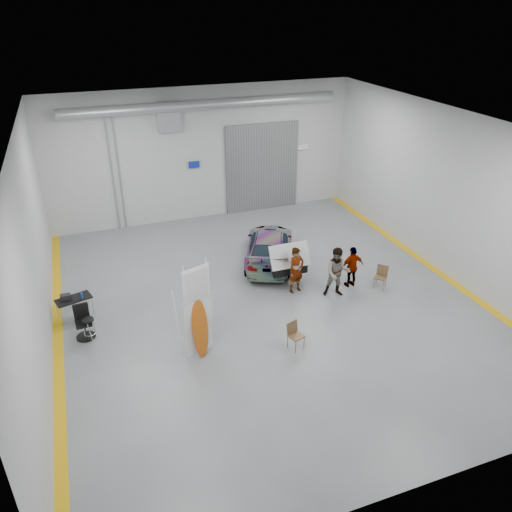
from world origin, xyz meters
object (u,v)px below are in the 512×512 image
object	(u,v)px
work_table	(71,299)
office_chair	(84,323)
person_a	(296,270)
folding_chair_near	(296,340)
folding_chair_far	(380,281)
sedan_car	(269,246)
surfboard_display	(196,321)
person_b	(337,272)
shop_stool	(90,329)
person_c	(352,267)

from	to	relation	value
work_table	office_chair	xyz separation A→B (m)	(0.28, -1.24, -0.22)
person_a	folding_chair_near	size ratio (longest dim) A/B	2.01
person_a	folding_chair_far	xyz separation A→B (m)	(2.94, -0.84, -0.59)
sedan_car	folding_chair_near	size ratio (longest dim) A/B	5.14
person_a	surfboard_display	world-z (taller)	surfboard_display
person_b	surfboard_display	xyz separation A→B (m)	(-5.38, -1.62, 0.35)
folding_chair_near	shop_stool	world-z (taller)	folding_chair_near
person_b	office_chair	world-z (taller)	person_b
sedan_car	shop_stool	world-z (taller)	sedan_car
person_c	work_table	bearing A→B (deg)	-10.65
shop_stool	work_table	distance (m)	1.53
surfboard_display	work_table	xyz separation A→B (m)	(-3.32, 3.37, -0.56)
surfboard_display	shop_stool	world-z (taller)	surfboard_display
work_table	person_b	bearing A→B (deg)	-11.41
folding_chair_near	shop_stool	xyz separation A→B (m)	(-5.73, 2.56, 0.10)
surfboard_display	person_b	bearing A→B (deg)	-2.12
person_a	office_chair	xyz separation A→B (m)	(-7.20, -0.21, -0.38)
work_table	office_chair	bearing A→B (deg)	-77.20
person_b	folding_chair_near	xyz separation A→B (m)	(-2.55, -2.24, -0.65)
person_a	work_table	bearing A→B (deg)	158.36
surfboard_display	folding_chair_near	distance (m)	3.06
person_b	office_chair	distance (m)	8.45
person_b	folding_chair_near	bearing A→B (deg)	-117.93
folding_chair_far	person_a	bearing A→B (deg)	-147.97
surfboard_display	work_table	bearing A→B (deg)	115.71
folding_chair_far	shop_stool	bearing A→B (deg)	-134.53
sedan_car	office_chair	distance (m)	7.65
office_chair	surfboard_display	bearing A→B (deg)	-39.04
person_a	person_b	size ratio (longest dim) A/B	0.93
folding_chair_far	office_chair	distance (m)	10.16
sedan_car	shop_stool	size ratio (longest dim) A/B	5.96
folding_chair_far	work_table	world-z (taller)	work_table
person_b	work_table	size ratio (longest dim) A/B	1.51
person_a	surfboard_display	bearing A→B (deg)	-164.33
shop_stool	folding_chair_near	bearing A→B (deg)	-24.11
person_b	shop_stool	distance (m)	8.30
person_b	surfboard_display	distance (m)	5.62
sedan_car	person_c	xyz separation A→B (m)	(2.07, -2.83, 0.15)
surfboard_display	person_c	bearing A→B (deg)	-0.98
surfboard_display	work_table	distance (m)	4.77
folding_chair_near	office_chair	bearing A→B (deg)	135.54
work_table	office_chair	distance (m)	1.29
folding_chair_far	office_chair	size ratio (longest dim) A/B	0.78
person_a	shop_stool	bearing A→B (deg)	169.45
sedan_car	surfboard_display	bearing A→B (deg)	73.61
folding_chair_far	shop_stool	xyz separation A→B (m)	(-10.00, 0.43, 0.10)
person_c	office_chair	bearing A→B (deg)	-3.28
person_c	shop_stool	world-z (taller)	person_c
person_a	office_chair	distance (m)	7.21
person_b	office_chair	bearing A→B (deg)	-162.71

